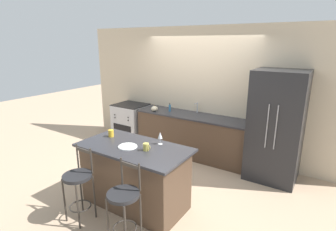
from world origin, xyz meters
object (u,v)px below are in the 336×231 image
oven_range (131,122)px  soap_bottle (170,108)px  pumpkin_decoration (154,109)px  coffee_mug (146,147)px  tumbler_cup (111,133)px  bar_stool_far (124,202)px  dinner_plate (128,146)px  wine_glass (160,136)px  refrigerator (276,126)px  bar_stool_near (78,183)px

oven_range → soap_bottle: size_ratio=4.95×
oven_range → pumpkin_decoration: 0.99m
coffee_mug → tumbler_cup: 0.81m
bar_stool_far → pumpkin_decoration: bearing=118.6°
dinner_plate → wine_glass: (0.33, 0.34, 0.12)m
wine_glass → bar_stool_far: bearing=-81.9°
dinner_plate → soap_bottle: bearing=106.8°
refrigerator → coffee_mug: refrigerator is taller
dinner_plate → coffee_mug: (0.30, 0.05, 0.04)m
oven_range → tumbler_cup: tumbler_cup is taller
bar_stool_near → tumbler_cup: size_ratio=9.39×
refrigerator → pumpkin_decoration: bearing=-177.4°
refrigerator → bar_stool_far: bearing=-113.0°
bar_stool_far → tumbler_cup: tumbler_cup is taller
dinner_plate → tumbler_cup: size_ratio=2.46×
oven_range → coffee_mug: size_ratio=7.90×
oven_range → wine_glass: 2.80m
oven_range → wine_glass: size_ratio=4.90×
tumbler_cup → pumpkin_decoration: tumbler_cup is taller
oven_range → dinner_plate: size_ratio=3.35×
bar_stool_far → tumbler_cup: (-0.96, 0.79, 0.43)m
bar_stool_far → soap_bottle: soap_bottle is taller
bar_stool_far → bar_stool_near: bearing=-179.5°
dinner_plate → pumpkin_decoration: (-0.93, 1.93, 0.01)m
refrigerator → pumpkin_decoration: refrigerator is taller
coffee_mug → tumbler_cup: size_ratio=1.04×
tumbler_cup → soap_bottle: (-0.14, 1.93, -0.01)m
bar_stool_near → wine_glass: (0.67, 0.96, 0.51)m
oven_range → refrigerator: bearing=-0.9°
bar_stool_near → bar_stool_far: bearing=0.5°
bar_stool_near → wine_glass: wine_glass is taller
refrigerator → dinner_plate: (-1.59, -2.05, -0.02)m
bar_stool_far → soap_bottle: 2.96m
bar_stool_far → dinner_plate: bearing=127.0°
bar_stool_far → tumbler_cup: 1.32m
bar_stool_near → bar_stool_far: same height
tumbler_cup → oven_range: bearing=123.3°
bar_stool_near → soap_bottle: (-0.29, 2.73, 0.42)m
pumpkin_decoration → refrigerator: bearing=2.6°
bar_stool_far → coffee_mug: (-0.17, 0.66, 0.43)m
bar_stool_near → pumpkin_decoration: bar_stool_near is taller
bar_stool_near → tumbler_cup: bearing=100.9°
dinner_plate → tumbler_cup: bearing=160.5°
bar_stool_near → dinner_plate: bar_stool_near is taller
bar_stool_near → soap_bottle: soap_bottle is taller
oven_range → wine_glass: wine_glass is taller
wine_glass → tumbler_cup: size_ratio=1.68×
wine_glass → oven_range: bearing=139.9°
refrigerator → bar_stool_far: refrigerator is taller
pumpkin_decoration → coffee_mug: bearing=-57.1°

